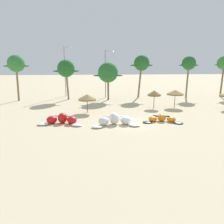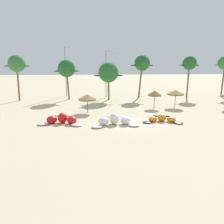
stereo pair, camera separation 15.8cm
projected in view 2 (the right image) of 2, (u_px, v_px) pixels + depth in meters
name	position (u px, v px, depth m)	size (l,w,h in m)	color
ground_plane	(130.00, 123.00, 26.20)	(260.00, 260.00, 0.00)	beige
kite_far_left	(62.00, 120.00, 25.99)	(5.54, 3.14, 1.24)	white
kite_left	(115.00, 121.00, 25.44)	(5.91, 2.76, 1.32)	white
kite_left_of_center	(162.00, 119.00, 26.84)	(5.02, 2.81, 0.90)	black
beach_umbrella_near_van	(87.00, 97.00, 31.69)	(2.70, 2.70, 2.70)	brown
beach_umbrella_middle	(155.00, 93.00, 34.96)	(2.22, 2.22, 2.86)	brown
beach_umbrella_near_palms	(176.00, 92.00, 35.59)	(2.86, 2.86, 2.87)	brown
palm_leftmost	(17.00, 64.00, 41.27)	(4.85, 3.24, 8.75)	#7F6647
palm_left	(67.00, 69.00, 42.89)	(5.13, 3.42, 7.89)	#7F6647
palm_left_of_gap	(108.00, 73.00, 42.60)	(5.89, 3.92, 7.37)	brown
palm_center_left	(142.00, 64.00, 45.07)	(4.82, 3.21, 8.87)	brown
palm_center_right	(190.00, 64.00, 45.62)	(4.34, 2.89, 8.70)	#7F6647
lamppost_west	(66.00, 69.00, 47.80)	(1.89, 0.24, 10.79)	gray
lamppost_west_center	(107.00, 72.00, 45.66)	(1.92, 0.24, 9.82)	gray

